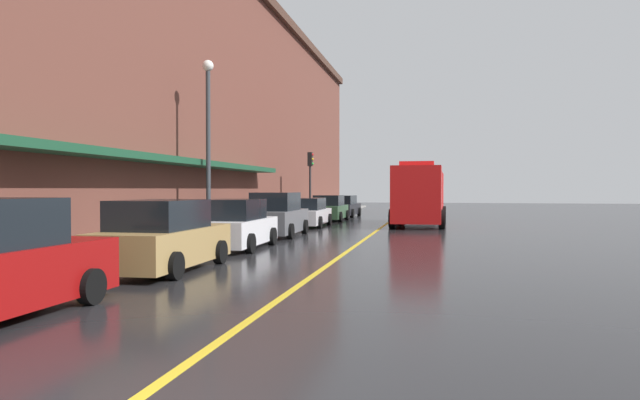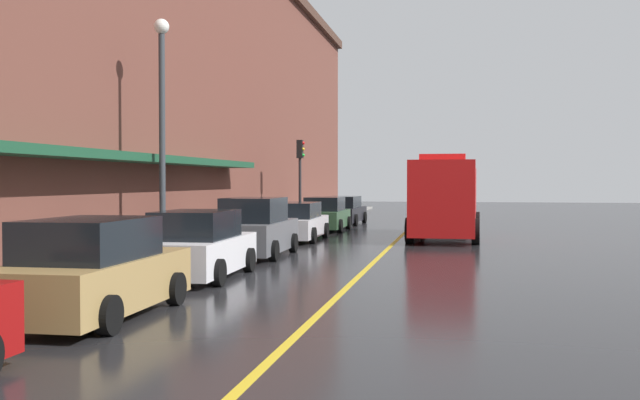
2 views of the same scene
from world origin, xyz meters
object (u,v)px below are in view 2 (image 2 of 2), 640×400
at_px(street_lamp_left, 162,113).
at_px(traffic_light_near, 300,166).
at_px(parked_car_2, 198,246).
at_px(parked_car_5, 325,215).
at_px(parking_meter_2, 226,221).
at_px(parked_car_6, 343,211).
at_px(parked_car_1, 94,271).
at_px(parked_car_3, 256,229).
at_px(parking_meter_1, 241,218).
at_px(parking_meter_3, 313,206).
at_px(parked_car_4, 296,222).
at_px(fire_truck, 446,199).

bearing_deg(street_lamp_left, traffic_light_near, 87.55).
relative_size(parked_car_2, parked_car_5, 1.01).
distance_m(parked_car_5, street_lamp_left, 15.36).
bearing_deg(traffic_light_near, parking_meter_2, -90.31).
height_order(parked_car_6, parking_meter_2, parked_car_6).
distance_m(parking_meter_2, street_lamp_left, 5.24).
height_order(parked_car_1, parking_meter_2, parked_car_1).
distance_m(parked_car_3, parking_meter_1, 3.37).
bearing_deg(parking_meter_1, parked_car_6, 84.16).
height_order(parked_car_1, parked_car_2, parked_car_1).
xyz_separation_m(parked_car_1, parking_meter_3, (-1.49, 26.99, 0.23)).
height_order(parking_meter_1, parking_meter_2, same).
xyz_separation_m(parked_car_4, fire_truck, (5.95, 2.36, 0.91)).
bearing_deg(parked_car_2, parking_meter_3, 2.29).
bearing_deg(parked_car_6, parking_meter_1, 175.90).
distance_m(parked_car_6, parking_meter_2, 16.21).
bearing_deg(parked_car_6, parking_meter_2, 176.53).
xyz_separation_m(parked_car_4, parked_car_5, (0.13, 5.82, 0.04)).
xyz_separation_m(parked_car_4, street_lamp_left, (-1.94, -8.96, 3.66)).
height_order(parked_car_1, street_lamp_left, street_lamp_left).
bearing_deg(parked_car_5, parking_meter_2, 172.00).
distance_m(parked_car_3, fire_truck, 10.46).
bearing_deg(parking_meter_1, parking_meter_2, -90.00).
height_order(parked_car_6, parking_meter_3, parked_car_6).
bearing_deg(parked_car_2, traffic_light_near, 2.87).
xyz_separation_m(parked_car_5, parked_car_6, (0.00, 5.36, -0.03)).
height_order(parked_car_2, parked_car_6, parked_car_2).
bearing_deg(parked_car_5, fire_truck, -120.95).
bearing_deg(parked_car_2, parked_car_1, 178.61).
bearing_deg(parking_meter_1, street_lamp_left, -95.96).
xyz_separation_m(fire_truck, street_lamp_left, (-7.89, -11.33, 2.76)).
height_order(fire_truck, street_lamp_left, street_lamp_left).
xyz_separation_m(parked_car_1, parking_meter_1, (-1.49, 13.65, 0.23)).
relative_size(parking_meter_1, street_lamp_left, 0.19).
xyz_separation_m(parked_car_2, traffic_light_near, (-1.41, 18.09, 2.36)).
bearing_deg(fire_truck, parked_car_1, -15.29).
relative_size(fire_truck, street_lamp_left, 1.22).
relative_size(parked_car_1, parking_meter_2, 3.44).
bearing_deg(parked_car_2, parking_meter_1, 8.38).
bearing_deg(parked_car_1, traffic_light_near, 2.72).
bearing_deg(parked_car_3, parked_car_5, -1.35).
relative_size(parked_car_6, fire_truck, 0.58).
relative_size(parked_car_3, fire_truck, 0.55).
distance_m(parked_car_4, parked_car_5, 5.82).
distance_m(parked_car_4, traffic_light_near, 7.05).
xyz_separation_m(parked_car_6, parking_meter_3, (-1.47, -1.05, 0.32)).
bearing_deg(parked_car_6, parked_car_5, -178.30).
distance_m(parked_car_3, street_lamp_left, 4.88).
relative_size(parking_meter_2, traffic_light_near, 0.31).
distance_m(parked_car_2, parking_meter_1, 8.50).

